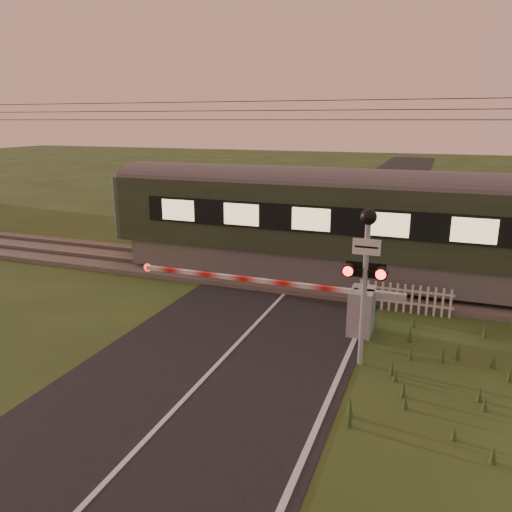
% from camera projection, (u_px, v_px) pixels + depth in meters
% --- Properties ---
extents(ground, '(160.00, 160.00, 0.00)m').
position_uv_depth(ground, '(223.00, 359.00, 11.87)').
color(ground, '#2A3A16').
rests_on(ground, ground).
extents(road, '(6.00, 140.00, 0.03)m').
position_uv_depth(road, '(220.00, 363.00, 11.66)').
color(road, black).
rests_on(road, ground).
extents(track_bed, '(140.00, 3.40, 0.39)m').
position_uv_depth(track_bed, '(298.00, 278.00, 17.73)').
color(track_bed, '#47423D').
rests_on(track_bed, ground).
extents(overhead_wires, '(120.00, 0.62, 0.62)m').
position_uv_depth(overhead_wires, '(302.00, 113.00, 16.23)').
color(overhead_wires, black).
rests_on(overhead_wires, ground).
extents(boom_gate, '(7.77, 0.94, 1.26)m').
position_uv_depth(boom_gate, '(348.00, 307.00, 13.29)').
color(boom_gate, gray).
rests_on(boom_gate, ground).
extents(crossing_signal, '(0.93, 0.37, 3.66)m').
position_uv_depth(crossing_signal, '(366.00, 260.00, 10.97)').
color(crossing_signal, gray).
rests_on(crossing_signal, ground).
extents(picket_fence, '(2.76, 0.07, 0.87)m').
position_uv_depth(picket_fence, '(404.00, 298.00, 14.64)').
color(picket_fence, silver).
rests_on(picket_fence, ground).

